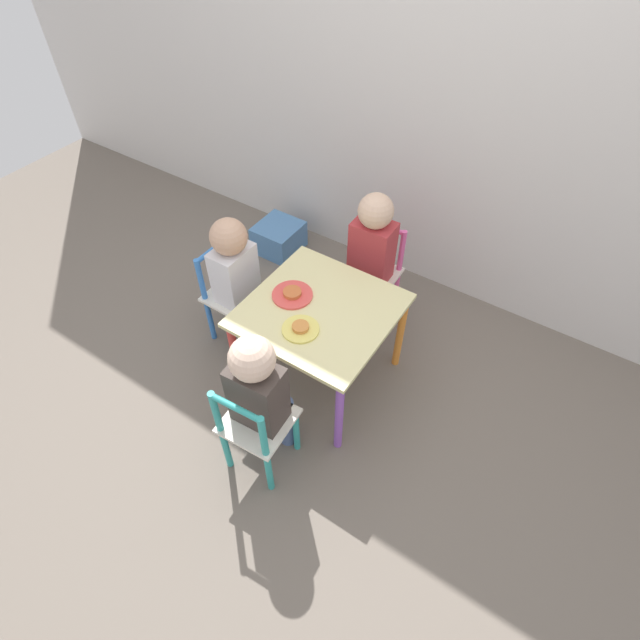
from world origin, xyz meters
TOP-DOWN VIEW (x-y plane):
  - ground_plane at (0.00, 0.00)m, footprint 6.00×6.00m
  - house_wall at (0.00, 0.98)m, footprint 6.00×0.06m
  - kids_table at (0.00, 0.00)m, footprint 0.62×0.62m
  - chair_blue at (-0.52, 0.00)m, footprint 0.26×0.26m
  - chair_teal at (0.04, -0.52)m, footprint 0.28×0.28m
  - chair_pink at (-0.01, 0.52)m, footprint 0.27×0.27m
  - child_left at (-0.46, 0.00)m, footprint 0.22×0.20m
  - child_front at (0.03, -0.46)m, footprint 0.21×0.22m
  - child_back at (-0.01, 0.46)m, footprint 0.20×0.22m
  - plate_left at (-0.15, 0.00)m, footprint 0.18×0.18m
  - plate_front at (-0.00, -0.15)m, footprint 0.16×0.16m
  - storage_bin at (-0.76, 0.69)m, footprint 0.25×0.27m

SIDE VIEW (x-z plane):
  - ground_plane at x=0.00m, z-range 0.00..0.00m
  - storage_bin at x=-0.76m, z-range 0.00..0.18m
  - chair_blue at x=-0.52m, z-range 0.00..0.54m
  - chair_teal at x=0.04m, z-range 0.00..0.54m
  - chair_pink at x=-0.01m, z-range 0.00..0.54m
  - kids_table at x=0.00m, z-range 0.17..0.65m
  - child_left at x=-0.46m, z-range 0.08..0.83m
  - child_front at x=0.03m, z-range 0.08..0.83m
  - child_back at x=-0.01m, z-range 0.08..0.86m
  - plate_front at x=0.00m, z-range 0.47..0.50m
  - plate_left at x=-0.15m, z-range 0.47..0.50m
  - house_wall at x=0.00m, z-range 0.00..2.60m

